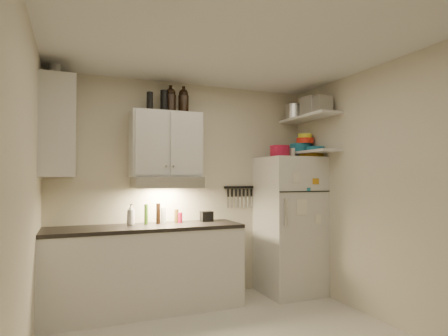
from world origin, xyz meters
name	(u,v)px	position (x,y,z in m)	size (l,w,h in m)	color
ceiling	(237,42)	(0.00, 0.00, 2.61)	(3.20, 3.00, 0.02)	silver
back_wall	(186,189)	(0.00, 1.51, 1.30)	(3.20, 0.02, 2.60)	beige
left_wall	(23,198)	(-1.61, 0.00, 1.30)	(0.02, 3.00, 2.60)	beige
right_wall	(382,192)	(1.61, 0.00, 1.30)	(0.02, 3.00, 2.60)	beige
base_cabinet	(145,270)	(-0.55, 1.20, 0.44)	(2.10, 0.60, 0.88)	silver
countertop	(146,227)	(-0.55, 1.20, 0.90)	(2.10, 0.62, 0.04)	black
upper_cabinet	(166,145)	(-0.30, 1.33, 1.83)	(0.80, 0.33, 0.75)	silver
side_cabinet	(58,127)	(-1.44, 1.20, 1.95)	(0.33, 0.55, 1.00)	silver
range_hood	(167,182)	(-0.30, 1.27, 1.39)	(0.76, 0.46, 0.12)	silver
fridge	(290,225)	(1.25, 1.16, 0.85)	(0.70, 0.68, 1.70)	silver
shelf_hi	(309,118)	(1.45, 1.02, 2.20)	(0.30, 0.95, 0.03)	silver
shelf_lo	(309,152)	(1.45, 1.02, 1.76)	(0.30, 0.95, 0.03)	silver
knife_strip	(239,187)	(0.70, 1.49, 1.32)	(0.42, 0.02, 0.03)	black
dutch_oven	(280,151)	(1.09, 1.12, 1.77)	(0.24, 0.24, 0.14)	maroon
book_stack	(312,154)	(1.49, 1.02, 1.74)	(0.19, 0.24, 0.08)	orange
spice_jar	(292,153)	(1.25, 1.09, 1.76)	(0.07, 0.07, 0.11)	silver
stock_pot	(295,112)	(1.41, 1.27, 2.31)	(0.26, 0.26, 0.19)	silver
tin_a	(312,106)	(1.43, 0.93, 2.33)	(0.22, 0.20, 0.22)	#AAAAAD
tin_b	(321,105)	(1.45, 0.76, 2.31)	(0.20, 0.20, 0.20)	#AAAAAD
bowl_teal	(301,148)	(1.47, 1.23, 1.83)	(0.28, 0.28, 0.11)	#1A7193
bowl_orange	(305,141)	(1.49, 1.16, 1.92)	(0.22, 0.22, 0.07)	red
bowl_yellow	(305,136)	(1.49, 1.16, 1.98)	(0.17, 0.17, 0.06)	#F6F72B
plates	(315,149)	(1.52, 0.99, 1.80)	(0.22, 0.22, 0.06)	#1A7193
growler_a	(171,100)	(-0.25, 1.33, 2.35)	(0.12, 0.12, 0.29)	black
growler_b	(183,101)	(-0.10, 1.29, 2.34)	(0.12, 0.12, 0.29)	black
thermos_a	(164,101)	(-0.33, 1.29, 2.32)	(0.08, 0.08, 0.24)	black
thermos_b	(150,101)	(-0.50, 1.26, 2.30)	(0.07, 0.07, 0.20)	black
side_jar	(55,72)	(-1.48, 1.25, 2.52)	(0.11, 0.11, 0.15)	silver
soap_bottle	(131,213)	(-0.70, 1.26, 1.05)	(0.10, 0.10, 0.26)	silver
pepper_mill	(176,216)	(-0.17, 1.32, 1.00)	(0.05, 0.05, 0.16)	brown
oil_bottle	(146,214)	(-0.53, 1.30, 1.03)	(0.04, 0.04, 0.23)	#345D17
vinegar_bottle	(158,214)	(-0.39, 1.29, 1.04)	(0.05, 0.05, 0.23)	black
clear_bottle	(163,215)	(-0.33, 1.32, 1.01)	(0.06, 0.06, 0.18)	silver
red_jar	(180,218)	(-0.13, 1.32, 0.98)	(0.06, 0.06, 0.12)	maroon
caddy	(207,216)	(0.20, 1.32, 0.98)	(0.14, 0.10, 0.12)	black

